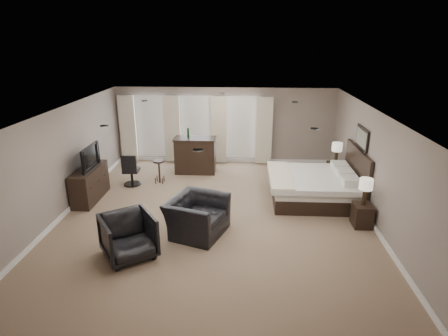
# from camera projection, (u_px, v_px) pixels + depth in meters

# --- Properties ---
(room) EXTENTS (7.60, 8.60, 2.64)m
(room) POSITION_uv_depth(u_px,v_px,m) (215.00, 165.00, 8.91)
(room) COLOR #7E6650
(room) RESTS_ON ground
(window_bay) EXTENTS (5.25, 0.20, 2.30)m
(window_bay) POSITION_uv_depth(u_px,v_px,m) (195.00, 129.00, 12.87)
(window_bay) COLOR silver
(window_bay) RESTS_ON room
(bed) EXTENTS (2.27, 2.17, 1.44)m
(bed) POSITION_uv_depth(u_px,v_px,m) (314.00, 175.00, 9.98)
(bed) COLOR silver
(bed) RESTS_ON ground
(nightstand_near) EXTENTS (0.41, 0.50, 0.54)m
(nightstand_near) POSITION_uv_depth(u_px,v_px,m) (362.00, 215.00, 8.71)
(nightstand_near) COLOR black
(nightstand_near) RESTS_ON ground
(nightstand_far) EXTENTS (0.43, 0.53, 0.57)m
(nightstand_far) POSITION_uv_depth(u_px,v_px,m) (335.00, 172.00, 11.44)
(nightstand_far) COLOR black
(nightstand_far) RESTS_ON ground
(lamp_near) EXTENTS (0.31, 0.31, 0.64)m
(lamp_near) POSITION_uv_depth(u_px,v_px,m) (365.00, 192.00, 8.52)
(lamp_near) COLOR beige
(lamp_near) RESTS_ON nightstand_near
(lamp_far) EXTENTS (0.31, 0.31, 0.64)m
(lamp_far) POSITION_uv_depth(u_px,v_px,m) (337.00, 153.00, 11.24)
(lamp_far) COLOR beige
(lamp_far) RESTS_ON nightstand_far
(wall_art) EXTENTS (0.04, 0.96, 0.56)m
(wall_art) POSITION_uv_depth(u_px,v_px,m) (362.00, 138.00, 9.58)
(wall_art) COLOR slate
(wall_art) RESTS_ON room
(dresser) EXTENTS (0.50, 1.54, 0.89)m
(dresser) POSITION_uv_depth(u_px,v_px,m) (90.00, 184.00, 10.09)
(dresser) COLOR black
(dresser) RESTS_ON ground
(tv) EXTENTS (0.63, 1.09, 0.14)m
(tv) POSITION_uv_depth(u_px,v_px,m) (88.00, 166.00, 9.92)
(tv) COLOR black
(tv) RESTS_ON dresser
(armchair_near) EXTENTS (1.23, 1.50, 1.12)m
(armchair_near) POSITION_uv_depth(u_px,v_px,m) (197.00, 210.00, 8.30)
(armchair_near) COLOR black
(armchair_near) RESTS_ON ground
(armchair_far) EXTENTS (1.30, 1.29, 0.99)m
(armchair_far) POSITION_uv_depth(u_px,v_px,m) (128.00, 235.00, 7.41)
(armchair_far) COLOR black
(armchair_far) RESTS_ON ground
(bar_counter) EXTENTS (1.34, 0.70, 1.17)m
(bar_counter) POSITION_uv_depth(u_px,v_px,m) (195.00, 155.00, 12.09)
(bar_counter) COLOR black
(bar_counter) RESTS_ON ground
(bar_stool_left) EXTENTS (0.41, 0.41, 0.71)m
(bar_stool_left) POSITION_uv_depth(u_px,v_px,m) (159.00, 172.00, 11.28)
(bar_stool_left) COLOR black
(bar_stool_left) RESTS_ON ground
(bar_stool_right) EXTENTS (0.47, 0.47, 0.82)m
(bar_stool_right) POSITION_uv_depth(u_px,v_px,m) (210.00, 159.00, 12.25)
(bar_stool_right) COLOR black
(bar_stool_right) RESTS_ON ground
(desk_chair) EXTENTS (0.53, 0.53, 0.98)m
(desk_chair) POSITION_uv_depth(u_px,v_px,m) (131.00, 169.00, 11.06)
(desk_chair) COLOR black
(desk_chair) RESTS_ON ground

